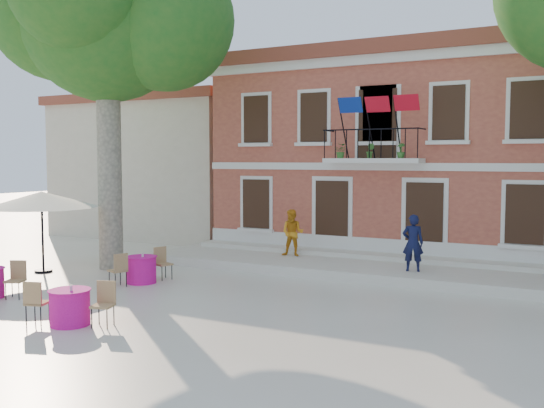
{
  "coord_description": "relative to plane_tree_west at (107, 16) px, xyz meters",
  "views": [
    {
      "loc": [
        8.24,
        -13.51,
        3.56
      ],
      "look_at": [
        -0.65,
        3.5,
        2.12
      ],
      "focal_mm": 40.0,
      "sensor_mm": 36.0,
      "label": 1
    }
  ],
  "objects": [
    {
      "name": "ground",
      "position": [
        5.41,
        -1.33,
        -8.04
      ],
      "size": [
        90.0,
        90.0,
        0.0
      ],
      "primitive_type": "plane",
      "color": "beige",
      "rests_on": "ground"
    },
    {
      "name": "main_building",
      "position": [
        7.41,
        8.65,
        -4.26
      ],
      "size": [
        13.5,
        9.59,
        7.5
      ],
      "color": "#C36346",
      "rests_on": "ground"
    },
    {
      "name": "neighbor_west",
      "position": [
        -4.09,
        9.67,
        -4.83
      ],
      "size": [
        9.4,
        9.4,
        6.4
      ],
      "color": "beige",
      "rests_on": "ground"
    },
    {
      "name": "terrace",
      "position": [
        7.41,
        3.07,
        -7.89
      ],
      "size": [
        14.0,
        3.4,
        0.3
      ],
      "primitive_type": "cube",
      "color": "silver",
      "rests_on": "ground"
    },
    {
      "name": "plane_tree_west",
      "position": [
        0.0,
        0.0,
        0.0
      ],
      "size": [
        5.57,
        5.57,
        10.94
      ],
      "color": "#A59E84",
      "rests_on": "ground"
    },
    {
      "name": "patio_umbrella",
      "position": [
        -1.43,
        -1.51,
        -5.76
      ],
      "size": [
        3.42,
        3.42,
        2.54
      ],
      "color": "black",
      "rests_on": "ground"
    },
    {
      "name": "pedestrian_navy",
      "position": [
        9.22,
        2.47,
        -6.92
      ],
      "size": [
        0.69,
        0.55,
        1.66
      ],
      "primitive_type": "imported",
      "rotation": [
        0.0,
        0.0,
        3.42
      ],
      "color": "#101436",
      "rests_on": "terrace"
    },
    {
      "name": "pedestrian_orange",
      "position": [
        4.94,
        3.31,
        -6.96
      ],
      "size": [
        0.85,
        0.72,
        1.57
      ],
      "primitive_type": "imported",
      "rotation": [
        0.0,
        0.0,
        0.17
      ],
      "color": "orange",
      "rests_on": "terrace"
    },
    {
      "name": "cafe_table_1",
      "position": [
        3.91,
        -5.55,
        -7.62
      ],
      "size": [
        1.96,
        1.0,
        0.95
      ],
      "color": "#EF169A",
      "rests_on": "ground"
    },
    {
      "name": "cafe_table_3",
      "position": [
        2.38,
        -1.37,
        -7.62
      ],
      "size": [
        1.04,
        1.95,
        0.95
      ],
      "color": "#EF169A",
      "rests_on": "ground"
    }
  ]
}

